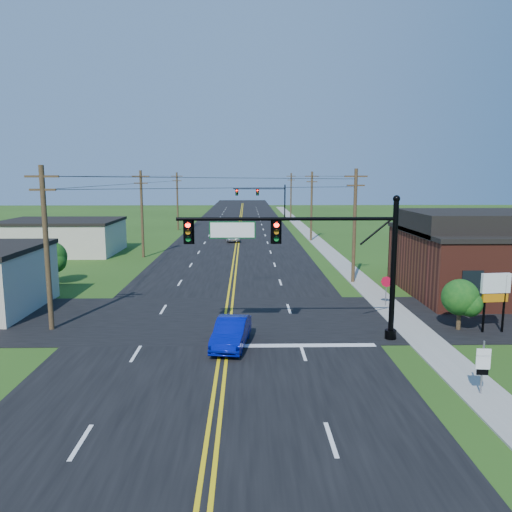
{
  "coord_description": "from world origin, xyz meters",
  "views": [
    {
      "loc": [
        1.29,
        -16.85,
        8.41
      ],
      "look_at": [
        1.82,
        10.0,
        4.1
      ],
      "focal_mm": 35.0,
      "sensor_mm": 36.0,
      "label": 1
    }
  ],
  "objects_px": {
    "signal_mast_main": "(307,249)",
    "stop_sign": "(386,285)",
    "blue_car": "(231,333)",
    "route_sign": "(483,364)",
    "signal_mast_far": "(262,196)"
  },
  "relations": [
    {
      "from": "blue_car",
      "to": "signal_mast_far",
      "type": "bearing_deg",
      "value": 94.97
    },
    {
      "from": "route_sign",
      "to": "stop_sign",
      "type": "height_order",
      "value": "route_sign"
    },
    {
      "from": "blue_car",
      "to": "route_sign",
      "type": "bearing_deg",
      "value": -22.38
    },
    {
      "from": "signal_mast_main",
      "to": "route_sign",
      "type": "height_order",
      "value": "signal_mast_main"
    },
    {
      "from": "stop_sign",
      "to": "blue_car",
      "type": "bearing_deg",
      "value": -118.08
    },
    {
      "from": "route_sign",
      "to": "stop_sign",
      "type": "bearing_deg",
      "value": 95.51
    },
    {
      "from": "blue_car",
      "to": "route_sign",
      "type": "xyz_separation_m",
      "value": [
        9.84,
        -5.78,
        0.58
      ]
    },
    {
      "from": "signal_mast_far",
      "to": "route_sign",
      "type": "bearing_deg",
      "value": -85.69
    },
    {
      "from": "signal_mast_far",
      "to": "stop_sign",
      "type": "height_order",
      "value": "signal_mast_far"
    },
    {
      "from": "signal_mast_far",
      "to": "stop_sign",
      "type": "relative_size",
      "value": 5.43
    },
    {
      "from": "signal_mast_main",
      "to": "blue_car",
      "type": "bearing_deg",
      "value": -165.28
    },
    {
      "from": "blue_car",
      "to": "signal_mast_main",
      "type": "bearing_deg",
      "value": 22.75
    },
    {
      "from": "signal_mast_main",
      "to": "stop_sign",
      "type": "bearing_deg",
      "value": 47.34
    },
    {
      "from": "signal_mast_main",
      "to": "blue_car",
      "type": "distance_m",
      "value": 5.65
    },
    {
      "from": "route_sign",
      "to": "signal_mast_main",
      "type": "bearing_deg",
      "value": 137.15
    }
  ]
}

